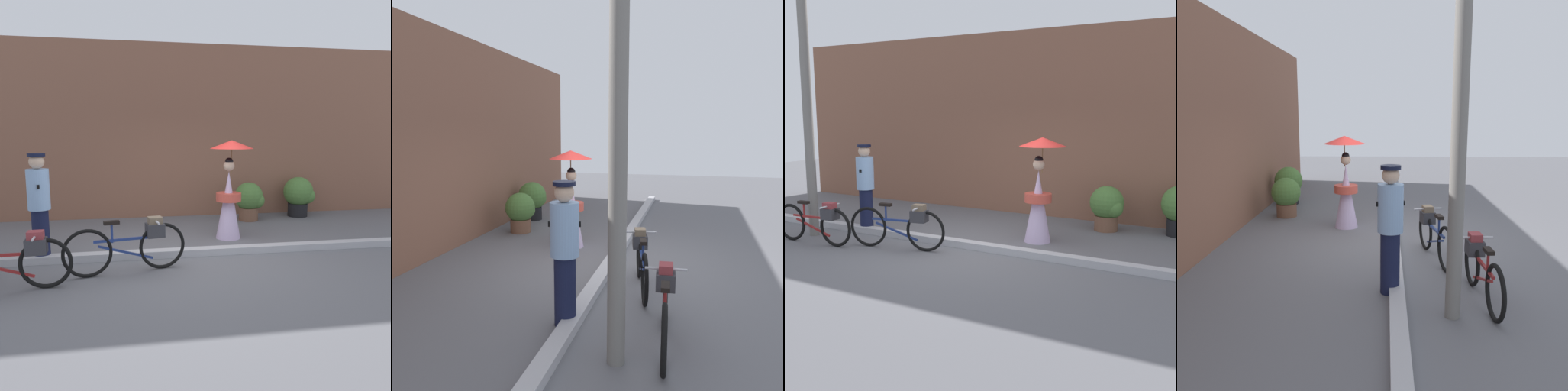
% 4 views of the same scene
% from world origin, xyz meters
% --- Properties ---
extents(ground_plane, '(30.00, 30.00, 0.00)m').
position_xyz_m(ground_plane, '(0.00, 0.00, 0.00)').
color(ground_plane, slate).
extents(building_wall, '(14.00, 0.40, 4.15)m').
position_xyz_m(building_wall, '(0.00, 3.38, 2.07)').
color(building_wall, brown).
rests_on(building_wall, ground_plane).
extents(sidewalk_curb, '(14.00, 0.20, 0.12)m').
position_xyz_m(sidewalk_curb, '(0.00, 0.00, 0.06)').
color(sidewalk_curb, '#B2B2B7').
rests_on(sidewalk_curb, ground_plane).
extents(bicycle_near_officer, '(1.74, 0.48, 0.78)m').
position_xyz_m(bicycle_near_officer, '(-2.59, -1.09, 0.41)').
color(bicycle_near_officer, black).
rests_on(bicycle_near_officer, ground_plane).
extents(bicycle_far_side, '(1.78, 0.52, 0.81)m').
position_xyz_m(bicycle_far_side, '(-1.02, -0.63, 0.43)').
color(bicycle_far_side, black).
rests_on(bicycle_far_side, ground_plane).
extents(person_officer, '(0.34, 0.38, 1.73)m').
position_xyz_m(person_officer, '(-2.45, 0.09, 0.93)').
color(person_officer, '#141938').
rests_on(person_officer, ground_plane).
extents(person_with_parasol, '(0.84, 0.84, 1.91)m').
position_xyz_m(person_with_parasol, '(0.85, 0.99, 0.98)').
color(person_with_parasol, silver).
rests_on(person_with_parasol, ground_plane).
extents(potted_plant_small, '(0.69, 0.67, 0.90)m').
position_xyz_m(potted_plant_small, '(1.73, 2.44, 0.49)').
color(potted_plant_small, brown).
rests_on(potted_plant_small, ground_plane).
extents(utility_pole, '(0.18, 0.18, 4.80)m').
position_xyz_m(utility_pole, '(-3.13, -0.65, 2.40)').
color(utility_pole, slate).
rests_on(utility_pole, ground_plane).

